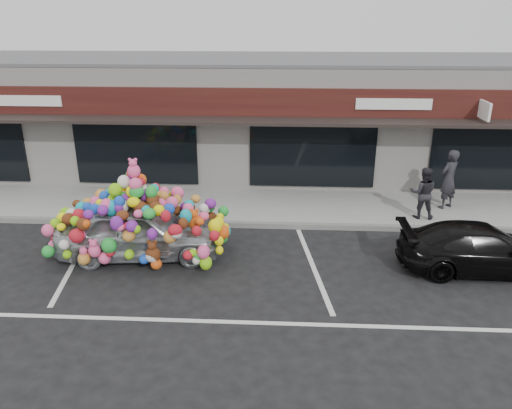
# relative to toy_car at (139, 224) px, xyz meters

# --- Properties ---
(ground) EXTENTS (90.00, 90.00, 0.00)m
(ground) POSITION_rel_toy_car_xyz_m (1.59, -0.56, -0.87)
(ground) COLOR black
(ground) RESTS_ON ground
(shop_building) EXTENTS (24.00, 7.20, 4.31)m
(shop_building) POSITION_rel_toy_car_xyz_m (1.59, 7.88, 1.29)
(shop_building) COLOR white
(shop_building) RESTS_ON ground
(sidewalk) EXTENTS (26.00, 3.00, 0.15)m
(sidewalk) POSITION_rel_toy_car_xyz_m (1.59, 3.44, -0.80)
(sidewalk) COLOR gray
(sidewalk) RESTS_ON ground
(kerb) EXTENTS (26.00, 0.18, 0.16)m
(kerb) POSITION_rel_toy_car_xyz_m (1.59, 1.94, -0.80)
(kerb) COLOR slate
(kerb) RESTS_ON ground
(parking_stripe_left) EXTENTS (0.73, 4.37, 0.01)m
(parking_stripe_left) POSITION_rel_toy_car_xyz_m (-1.61, -0.36, -0.87)
(parking_stripe_left) COLOR silver
(parking_stripe_left) RESTS_ON ground
(parking_stripe_mid) EXTENTS (0.73, 4.37, 0.01)m
(parking_stripe_mid) POSITION_rel_toy_car_xyz_m (4.39, -0.36, -0.87)
(parking_stripe_mid) COLOR silver
(parking_stripe_mid) RESTS_ON ground
(lane_line) EXTENTS (14.00, 0.12, 0.01)m
(lane_line) POSITION_rel_toy_car_xyz_m (3.59, -2.86, -0.87)
(lane_line) COLOR silver
(lane_line) RESTS_ON ground
(toy_car) EXTENTS (3.01, 4.58, 2.57)m
(toy_car) POSITION_rel_toy_car_xyz_m (0.00, 0.00, 0.00)
(toy_car) COLOR gray
(toy_car) RESTS_ON ground
(black_sedan) EXTENTS (1.63, 3.96, 1.15)m
(black_sedan) POSITION_rel_toy_car_xyz_m (8.41, -0.33, -0.30)
(black_sedan) COLOR black
(black_sedan) RESTS_ON ground
(pedestrian_a) EXTENTS (0.81, 0.76, 1.86)m
(pedestrian_a) POSITION_rel_toy_car_xyz_m (8.71, 3.48, 0.21)
(pedestrian_a) COLOR black
(pedestrian_a) RESTS_ON sidewalk
(pedestrian_b) EXTENTS (0.82, 0.68, 1.55)m
(pedestrian_b) POSITION_rel_toy_car_xyz_m (7.72, 2.61, 0.05)
(pedestrian_b) COLOR black
(pedestrian_b) RESTS_ON sidewalk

